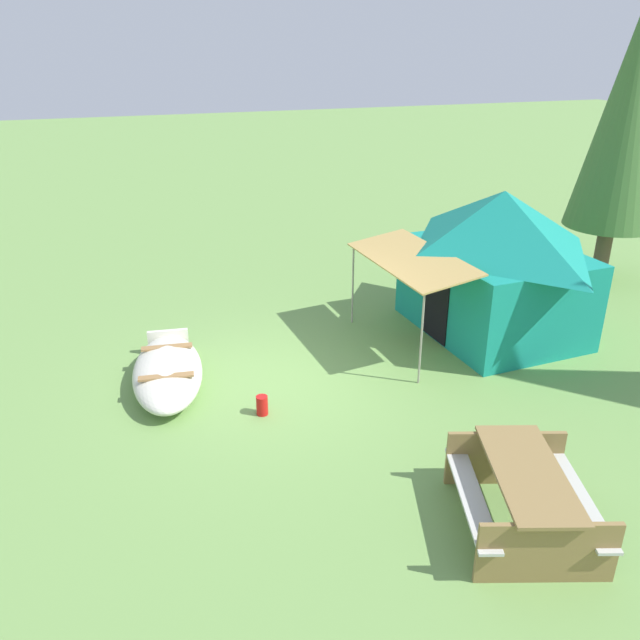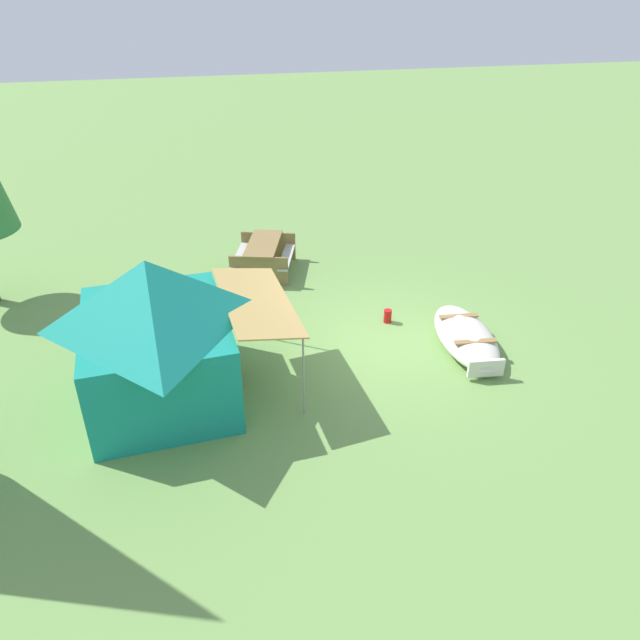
# 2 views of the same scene
# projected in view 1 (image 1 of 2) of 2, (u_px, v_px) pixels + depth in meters

# --- Properties ---
(ground_plane) EXTENTS (80.00, 80.00, 0.00)m
(ground_plane) POSITION_uv_depth(u_px,v_px,m) (282.00, 381.00, 10.67)
(ground_plane) COLOR #6D984D
(beached_rowboat) EXTENTS (2.72, 1.41, 0.48)m
(beached_rowboat) POSITION_uv_depth(u_px,v_px,m) (168.00, 371.00, 10.46)
(beached_rowboat) COLOR beige
(beached_rowboat) RESTS_ON ground_plane
(canvas_cabin_tent) EXTENTS (3.54, 3.94, 2.72)m
(canvas_cabin_tent) POSITION_uv_depth(u_px,v_px,m) (497.00, 261.00, 11.95)
(canvas_cabin_tent) COLOR #158979
(canvas_cabin_tent) RESTS_ON ground_plane
(picnic_table) EXTENTS (2.19, 1.96, 0.80)m
(picnic_table) POSITION_uv_depth(u_px,v_px,m) (525.00, 492.00, 7.31)
(picnic_table) COLOR olive
(picnic_table) RESTS_ON ground_plane
(cooler_box) EXTENTS (0.61, 0.58, 0.38)m
(cooler_box) POSITION_uv_depth(u_px,v_px,m) (425.00, 307.00, 13.07)
(cooler_box) COLOR red
(cooler_box) RESTS_ON ground_plane
(fuel_can) EXTENTS (0.23, 0.23, 0.30)m
(fuel_can) POSITION_uv_depth(u_px,v_px,m) (262.00, 405.00, 9.68)
(fuel_can) COLOR red
(fuel_can) RESTS_ON ground_plane
(pine_tree_back_right) EXTENTS (2.01, 2.01, 6.21)m
(pine_tree_back_right) POSITION_uv_depth(u_px,v_px,m) (628.00, 114.00, 13.70)
(pine_tree_back_right) COLOR brown
(pine_tree_back_right) RESTS_ON ground_plane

